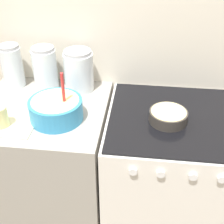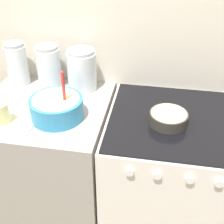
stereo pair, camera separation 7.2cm
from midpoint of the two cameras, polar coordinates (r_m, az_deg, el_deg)
wall_back at (r=1.91m, az=2.04°, el=14.01°), size 4.50×0.05×2.40m
countertop_cabinet at (r=2.08m, az=-9.97°, el=-9.27°), size 0.72×0.70×0.89m
stove at (r=1.99m, az=11.17°, el=-11.78°), size 0.73×0.71×0.89m
mixing_bowl at (r=1.66m, az=-8.88°, el=0.94°), size 0.28×0.28×0.27m
baking_pan at (r=1.65m, az=11.52°, el=-1.05°), size 0.20×0.20×0.06m
storage_jar_left at (r=2.04m, az=-15.95°, el=8.02°), size 0.13×0.13×0.27m
storage_jar_middle at (r=1.96m, az=-10.38°, el=7.72°), size 0.15×0.15×0.26m
storage_jar_right at (r=1.90m, az=-4.42°, el=7.23°), size 0.18×0.18×0.25m
tin_can at (r=1.69m, az=-18.45°, el=-0.31°), size 0.08×0.08×0.12m
recipe_page at (r=1.72m, az=-16.18°, el=-1.37°), size 0.24×0.26×0.01m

